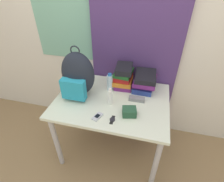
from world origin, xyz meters
TOP-DOWN VIEW (x-y plane):
  - ground_plane at (0.00, 0.00)m, footprint 12.00×12.00m
  - wall_back at (-0.00, 0.88)m, footprint 6.00×0.06m
  - curtain_blue at (0.14, 0.83)m, footprint 0.92×0.04m
  - desk at (0.00, 0.40)m, footprint 1.09×0.80m
  - backpack at (-0.34, 0.41)m, footprint 0.32×0.28m
  - book_stack_left at (0.06, 0.65)m, footprint 0.21×0.25m
  - book_stack_center at (0.28, 0.65)m, footprint 0.23×0.29m
  - water_bottle at (-0.06, 0.55)m, footprint 0.06×0.06m
  - sports_bottle at (0.05, 0.59)m, footprint 0.07×0.07m
  - sunscreen_bottle at (0.00, 0.33)m, footprint 0.04×0.04m
  - cell_phone at (-0.06, 0.13)m, footprint 0.08×0.11m
  - sunglasses_case at (0.23, 0.44)m, footprint 0.15×0.06m
  - camera_pouch at (0.20, 0.23)m, footprint 0.14×0.12m
  - wristwatch at (0.07, 0.13)m, footprint 0.04×0.10m

SIDE VIEW (x-z plane):
  - ground_plane at x=0.00m, z-range 0.00..0.00m
  - desk at x=0.00m, z-range 0.27..1.00m
  - wristwatch at x=0.07m, z-range 0.73..0.74m
  - cell_phone at x=-0.06m, z-range 0.73..0.75m
  - sunglasses_case at x=0.23m, z-range 0.73..0.77m
  - camera_pouch at x=0.20m, z-range 0.73..0.80m
  - sunscreen_bottle at x=0.00m, z-range 0.73..0.90m
  - water_bottle at x=-0.06m, z-range 0.73..0.92m
  - book_stack_center at x=0.28m, z-range 0.73..0.92m
  - sports_bottle at x=0.05m, z-range 0.73..0.95m
  - book_stack_left at x=0.06m, z-range 0.73..0.98m
  - backpack at x=-0.34m, z-range 0.69..1.20m
  - curtain_blue at x=0.14m, z-range 0.00..2.50m
  - wall_back at x=0.00m, z-range 0.00..2.50m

